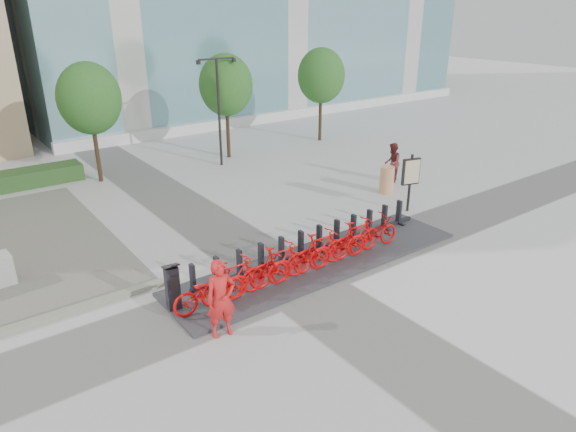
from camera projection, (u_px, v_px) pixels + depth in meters
ground at (291, 279)px, 14.49m from camera, size 120.00×120.00×0.00m
hedge_b at (7, 181)px, 21.44m from camera, size 6.00×1.20×0.70m
tree_1 at (89, 99)px, 21.23m from camera, size 2.60×2.60×5.10m
tree_2 at (226, 85)px, 24.80m from camera, size 2.60×2.60×5.10m
tree_3 at (321, 76)px, 28.09m from camera, size 2.60×2.60×5.10m
streetlamp at (218, 100)px, 23.68m from camera, size 2.00×0.20×5.00m
dock_pad at (320, 262)px, 15.41m from camera, size 9.60×2.40×0.08m
dock_rail_posts at (312, 242)px, 15.62m from camera, size 8.02×0.50×0.85m
bike_0 at (209, 290)px, 12.80m from camera, size 1.97×0.69×1.04m
bike_1 at (234, 279)px, 13.17m from camera, size 1.91×0.54×1.15m
bike_2 at (257, 273)px, 13.59m from camera, size 1.97×0.69×1.04m
bike_3 at (279, 264)px, 13.96m from camera, size 1.91×0.54×1.15m
bike_4 at (300, 259)px, 14.38m from camera, size 1.97×0.69×1.04m
bike_5 at (320, 250)px, 14.75m from camera, size 1.91×0.54×1.15m
bike_6 at (339, 245)px, 15.17m from camera, size 1.97×0.69×1.04m
bike_7 at (356, 238)px, 15.54m from camera, size 1.91×0.54×1.15m
bike_8 at (373, 233)px, 15.96m from camera, size 1.97×0.69×1.04m
kiosk at (173, 287)px, 12.77m from camera, size 0.43×0.37×1.27m
worker_red at (221, 299)px, 11.72m from camera, size 0.77×0.57×1.92m
pedestrian at (392, 163)px, 22.19m from camera, size 1.06×1.03×1.73m
construction_barrel at (387, 180)px, 20.99m from camera, size 0.72×0.72×1.11m
map_sign at (411, 174)px, 18.78m from camera, size 0.72×0.29×2.19m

